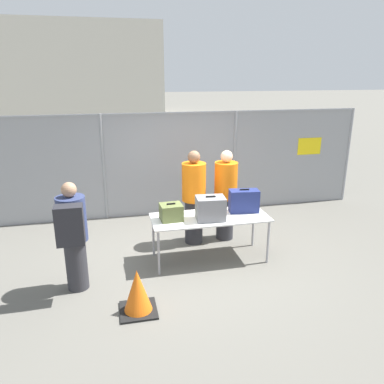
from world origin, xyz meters
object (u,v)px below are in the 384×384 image
(suitcase_navy, at_px, (244,201))
(security_worker_far, at_px, (226,194))
(inspection_table, at_px, (210,220))
(suitcase_grey, at_px, (211,208))
(traveler_hooded, at_px, (73,234))
(security_worker_near, at_px, (194,196))
(traffic_cone, at_px, (138,292))
(utility_trailer, at_px, (202,174))
(suitcase_olive, at_px, (171,212))

(suitcase_navy, distance_m, security_worker_far, 0.68)
(suitcase_navy, bearing_deg, security_worker_far, 100.27)
(inspection_table, distance_m, suitcase_grey, 0.27)
(traveler_hooded, relative_size, security_worker_near, 0.93)
(traffic_cone, bearing_deg, security_worker_far, 47.56)
(utility_trailer, bearing_deg, suitcase_olive, -110.63)
(inspection_table, xyz_separation_m, traveler_hooded, (-2.17, -0.52, 0.18))
(suitcase_navy, height_order, security_worker_far, security_worker_far)
(traveler_hooded, height_order, security_worker_far, security_worker_far)
(suitcase_navy, relative_size, traveler_hooded, 0.32)
(security_worker_near, height_order, security_worker_far, security_worker_near)
(inspection_table, height_order, utility_trailer, inspection_table)
(suitcase_grey, distance_m, suitcase_navy, 0.70)
(security_worker_far, relative_size, utility_trailer, 0.45)
(suitcase_olive, distance_m, traffic_cone, 1.56)
(suitcase_navy, xyz_separation_m, traffic_cone, (-1.98, -1.36, -0.69))
(traffic_cone, bearing_deg, security_worker_near, 58.26)
(suitcase_grey, xyz_separation_m, utility_trailer, (0.91, 4.22, -0.58))
(security_worker_near, height_order, traffic_cone, security_worker_near)
(utility_trailer, relative_size, traffic_cone, 6.20)
(suitcase_olive, bearing_deg, suitcase_grey, -10.25)
(suitcase_olive, xyz_separation_m, suitcase_navy, (1.30, 0.11, 0.06))
(security_worker_far, relative_size, traffic_cone, 2.80)
(traffic_cone, bearing_deg, inspection_table, 43.04)
(security_worker_near, bearing_deg, suitcase_grey, 100.00)
(traveler_hooded, relative_size, traffic_cone, 2.66)
(security_worker_near, relative_size, security_worker_far, 1.02)
(suitcase_olive, distance_m, traveler_hooded, 1.60)
(utility_trailer, bearing_deg, suitcase_navy, -93.57)
(suitcase_olive, xyz_separation_m, traffic_cone, (-0.68, -1.26, -0.63))
(traffic_cone, bearing_deg, traveler_hooded, 138.50)
(utility_trailer, bearing_deg, traffic_cone, -112.53)
(suitcase_navy, bearing_deg, utility_trailer, 86.43)
(inspection_table, height_order, suitcase_navy, suitcase_navy)
(traveler_hooded, relative_size, utility_trailer, 0.43)
(suitcase_olive, bearing_deg, inspection_table, -0.47)
(suitcase_olive, bearing_deg, security_worker_far, 33.31)
(suitcase_grey, bearing_deg, suitcase_olive, 169.75)
(inspection_table, relative_size, suitcase_olive, 5.34)
(suitcase_grey, bearing_deg, security_worker_far, 58.71)
(suitcase_grey, distance_m, traveler_hooded, 2.18)
(security_worker_near, relative_size, utility_trailer, 0.46)
(utility_trailer, height_order, traffic_cone, utility_trailer)
(security_worker_far, distance_m, traffic_cone, 2.82)
(traffic_cone, bearing_deg, utility_trailer, 67.47)
(suitcase_olive, bearing_deg, traveler_hooded, -160.95)
(utility_trailer, distance_m, traffic_cone, 5.81)
(inspection_table, bearing_deg, security_worker_near, 98.62)
(security_worker_far, height_order, utility_trailer, security_worker_far)
(security_worker_far, bearing_deg, security_worker_near, 5.73)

